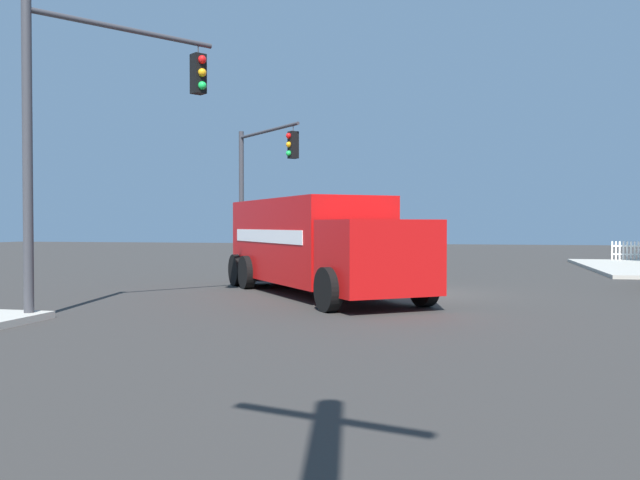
{
  "coord_description": "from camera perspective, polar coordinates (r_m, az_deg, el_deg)",
  "views": [
    {
      "loc": [
        -1.81,
        19.1,
        1.93
      ],
      "look_at": [
        2.22,
        1.34,
        1.52
      ],
      "focal_mm": 37.98,
      "sensor_mm": 36.0,
      "label": 1
    }
  ],
  "objects": [
    {
      "name": "delivery_truck",
      "position": [
        18.69,
        -0.35,
        -0.31
      ],
      "size": [
        7.14,
        8.4,
        2.66
      ],
      "color": "red",
      "rests_on": "ground"
    },
    {
      "name": "ground_plane",
      "position": [
        19.29,
        7.37,
        -4.48
      ],
      "size": [
        100.0,
        100.0,
        0.0
      ],
      "primitive_type": "plane",
      "color": "#33302D"
    },
    {
      "name": "traffic_light_primary",
      "position": [
        26.4,
        -5.24,
        5.34
      ],
      "size": [
        3.38,
        3.39,
        5.73
      ],
      "color": "#38383D",
      "rests_on": "ground"
    },
    {
      "name": "traffic_light_secondary",
      "position": [
        15.61,
        -18.69,
        10.1
      ],
      "size": [
        2.71,
        3.63,
        6.4
      ],
      "color": "#38383D",
      "rests_on": "sidewalk_corner_far"
    }
  ]
}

